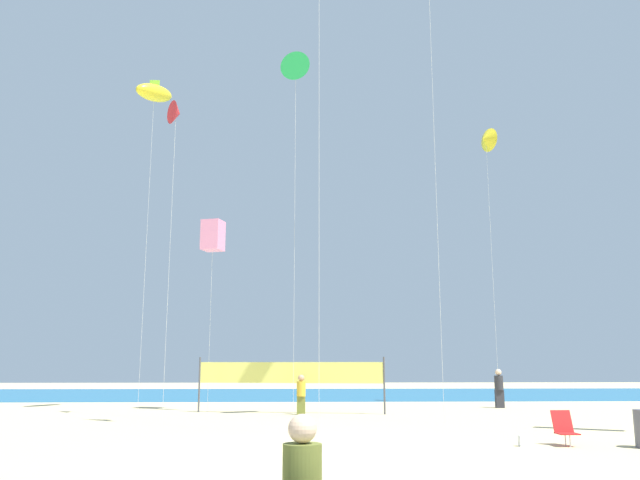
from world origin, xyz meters
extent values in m
plane|color=#D1BC89|center=(0.00, 0.00, 0.00)|extent=(120.00, 120.00, 0.00)
cube|color=#1E6B99|center=(0.00, 31.22, 0.00)|extent=(120.00, 20.00, 0.01)
cylinder|color=olive|center=(-0.67, -9.74, 1.04)|extent=(0.37, 0.37, 0.61)
sphere|color=beige|center=(-0.67, -9.74, 1.49)|extent=(0.27, 0.27, 0.27)
cube|color=#2D2D33|center=(9.14, 15.87, 0.42)|extent=(0.40, 0.24, 0.84)
cylinder|color=#2D2D33|center=(9.14, 15.87, 1.19)|extent=(0.42, 0.42, 0.70)
sphere|color=beige|center=(9.14, 15.87, 1.70)|extent=(0.31, 0.31, 0.31)
cube|color=olive|center=(-0.56, 12.01, 0.38)|extent=(0.36, 0.22, 0.75)
cylinder|color=gold|center=(-0.56, 12.01, 1.06)|extent=(0.38, 0.38, 0.62)
sphere|color=tan|center=(-0.56, 12.01, 1.51)|extent=(0.28, 0.28, 0.28)
cube|color=red|center=(6.28, 1.03, 0.32)|extent=(0.52, 0.48, 0.03)
cube|color=red|center=(6.28, 1.32, 0.60)|extent=(0.52, 0.23, 0.57)
cylinder|color=silver|center=(6.28, 0.89, 0.16)|extent=(0.03, 0.03, 0.32)
cylinder|color=silver|center=(6.28, 1.17, 0.16)|extent=(0.03, 0.03, 0.32)
cylinder|color=#4C4C51|center=(-5.10, 13.57, 1.20)|extent=(0.08, 0.08, 2.40)
cylinder|color=#4C4C51|center=(3.00, 12.00, 1.20)|extent=(0.08, 0.08, 2.40)
cube|color=#EAE566|center=(-1.05, 12.79, 1.73)|extent=(8.10, 1.59, 0.90)
cube|color=white|center=(5.20, 1.09, 0.14)|extent=(0.34, 0.17, 0.28)
cylinder|color=silver|center=(-5.98, 10.11, 6.31)|extent=(0.01, 0.01, 12.63)
cone|color=red|center=(-5.98, 10.11, 12.63)|extent=(0.88, 1.05, 1.01)
cylinder|color=silver|center=(4.51, 7.45, 9.82)|extent=(0.01, 0.01, 19.64)
cylinder|color=silver|center=(-4.77, 14.07, 4.04)|extent=(0.01, 0.01, 8.09)
cube|color=pink|center=(-4.77, 14.07, 8.09)|extent=(1.12, 1.12, 1.43)
cylinder|color=silver|center=(-0.08, 3.27, 10.12)|extent=(0.01, 0.01, 20.23)
cylinder|color=silver|center=(-0.88, 10.83, 7.59)|extent=(0.01, 0.01, 15.18)
cone|color=green|center=(-0.88, 10.83, 15.18)|extent=(1.38, 0.63, 1.36)
cylinder|color=silver|center=(-7.84, 13.86, 7.59)|extent=(0.01, 0.01, 15.17)
ellipsoid|color=yellow|center=(-7.84, 13.86, 15.17)|extent=(1.98, 2.60, 1.31)
cube|color=#8CD833|center=(-7.84, 13.86, 15.53)|extent=(0.48, 0.06, 0.60)
cylinder|color=silver|center=(9.80, 18.10, 7.26)|extent=(0.01, 0.01, 14.51)
cone|color=yellow|center=(9.80, 18.10, 14.51)|extent=(0.98, 1.41, 1.34)
camera|label=1|loc=(-0.72, -16.06, 2.09)|focal=36.20mm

